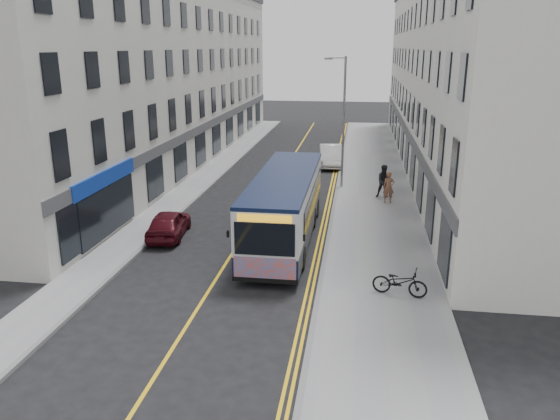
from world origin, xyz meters
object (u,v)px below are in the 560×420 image
(city_bus, at_px, (285,205))
(pedestrian_near, at_px, (389,187))
(streetlamp, at_px, (342,118))
(bicycle, at_px, (400,282))
(pedestrian_far, at_px, (384,181))
(car_maroon, at_px, (169,224))
(car_white, at_px, (331,156))

(city_bus, bearing_deg, pedestrian_near, 53.92)
(streetlamp, relative_size, city_bus, 0.74)
(streetlamp, distance_m, bicycle, 16.02)
(streetlamp, xyz_separation_m, bicycle, (2.66, -15.34, -3.76))
(pedestrian_near, bearing_deg, city_bus, -130.25)
(bicycle, height_order, pedestrian_far, pedestrian_far)
(bicycle, bearing_deg, pedestrian_far, 12.47)
(streetlamp, height_order, car_maroon, streetlamp)
(pedestrian_near, distance_m, car_white, 10.59)
(pedestrian_far, bearing_deg, city_bus, -127.00)
(car_white, relative_size, car_maroon, 1.22)
(streetlamp, distance_m, car_white, 7.61)
(pedestrian_near, xyz_separation_m, pedestrian_far, (-0.19, 1.09, 0.08))
(bicycle, distance_m, car_white, 22.27)
(streetlamp, bearing_deg, car_white, 98.33)
(bicycle, distance_m, pedestrian_near, 12.08)
(bicycle, xyz_separation_m, pedestrian_far, (-0.06, 13.16, 0.45))
(city_bus, distance_m, bicycle, 7.23)
(streetlamp, height_order, bicycle, streetlamp)
(pedestrian_far, bearing_deg, bicycle, -95.65)
(pedestrian_near, bearing_deg, streetlamp, 126.40)
(streetlamp, height_order, pedestrian_near, streetlamp)
(pedestrian_near, height_order, car_white, pedestrian_near)
(streetlamp, bearing_deg, bicycle, -80.16)
(car_white, distance_m, car_maroon, 18.12)
(pedestrian_near, xyz_separation_m, car_white, (-3.77, 9.89, -0.23))
(pedestrian_far, bearing_deg, pedestrian_near, -85.81)
(city_bus, bearing_deg, bicycle, -47.80)
(pedestrian_near, bearing_deg, bicycle, -94.81)
(city_bus, relative_size, pedestrian_far, 5.64)
(car_maroon, bearing_deg, pedestrian_far, -147.32)
(bicycle, bearing_deg, city_bus, 54.42)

